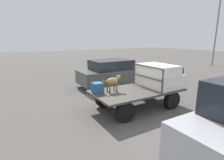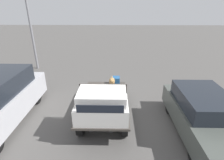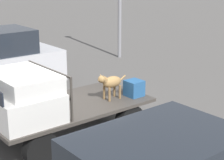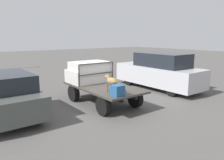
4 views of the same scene
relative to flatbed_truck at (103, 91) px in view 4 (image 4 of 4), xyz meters
The scene contains 8 objects.
ground_plane 0.59m from the flatbed_truck, ahead, with size 80.00×80.00×0.00m, color #514F4C.
flatbed_truck is the anchor object (origin of this frame).
truck_cab 1.38m from the flatbed_truck, ahead, with size 1.35×1.86×0.99m.
truck_headboard 0.99m from the flatbed_truck, ahead, with size 0.04×1.86×0.98m.
dog 1.25m from the flatbed_truck, 162.88° to the left, with size 0.88×0.28×0.69m.
cargo_crate 1.77m from the flatbed_truck, 163.32° to the left, with size 0.40×0.40×0.40m.
parked_sedan 3.92m from the flatbed_truck, 74.42° to the left, with size 4.51×1.90×1.65m.
parked_pickup_far 4.35m from the flatbed_truck, 83.34° to the right, with size 5.30×1.92×2.06m.
Camera 4 is at (-7.73, 5.39, 2.96)m, focal length 35.00 mm.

